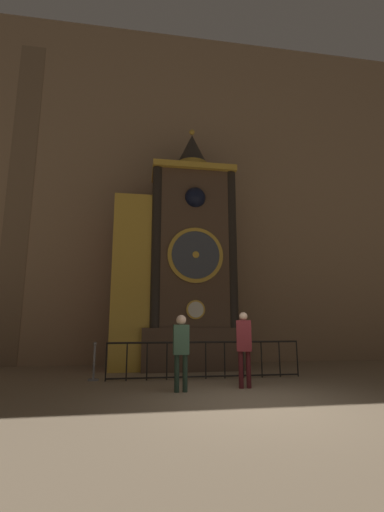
% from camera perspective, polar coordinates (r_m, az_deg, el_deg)
% --- Properties ---
extents(ground_plane, '(28.00, 28.00, 0.00)m').
position_cam_1_polar(ground_plane, '(6.86, 11.07, -23.14)').
color(ground_plane, '#847056').
extents(cathedral_back_wall, '(24.00, 0.32, 13.56)m').
position_cam_1_polar(cathedral_back_wall, '(13.95, 0.59, 11.44)').
color(cathedral_back_wall, '#997A5B').
rests_on(cathedral_back_wall, ground_plane).
extents(clock_tower, '(4.23, 1.80, 8.37)m').
position_cam_1_polar(clock_tower, '(11.47, -2.05, -1.27)').
color(clock_tower, brown).
rests_on(clock_tower, ground_plane).
extents(railing_fence, '(5.19, 0.05, 0.96)m').
position_cam_1_polar(railing_fence, '(9.47, 2.30, -16.60)').
color(railing_fence, black).
rests_on(railing_fence, ground_plane).
extents(visitor_near, '(0.34, 0.22, 1.62)m').
position_cam_1_polar(visitor_near, '(7.72, -1.84, -14.56)').
color(visitor_near, '#213427').
rests_on(visitor_near, ground_plane).
extents(visitor_far, '(0.39, 0.30, 1.70)m').
position_cam_1_polar(visitor_far, '(8.23, 8.66, -13.98)').
color(visitor_far, '#461518').
rests_on(visitor_far, ground_plane).
extents(stanchion_post, '(0.28, 0.28, 0.95)m').
position_cam_1_polar(stanchion_post, '(9.59, -16.04, -17.51)').
color(stanchion_post, gray).
rests_on(stanchion_post, ground_plane).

